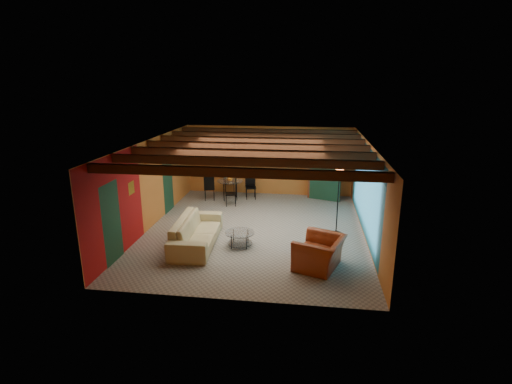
# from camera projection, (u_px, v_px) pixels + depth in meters

# --- Properties ---
(room) EXTENTS (6.52, 8.01, 2.71)m
(room) POSITION_uv_depth(u_px,v_px,m) (256.00, 153.00, 11.51)
(room) COLOR gray
(room) RESTS_ON ground
(sofa) EXTENTS (1.17, 2.68, 0.77)m
(sofa) POSITION_uv_depth(u_px,v_px,m) (197.00, 231.00, 10.91)
(sofa) COLOR tan
(sofa) RESTS_ON ground
(armchair) EXTENTS (1.40, 1.49, 0.78)m
(armchair) POSITION_uv_depth(u_px,v_px,m) (320.00, 253.00, 9.56)
(armchair) COLOR maroon
(armchair) RESTS_ON ground
(coffee_table) EXTENTS (0.85, 0.85, 0.42)m
(coffee_table) POSITION_uv_depth(u_px,v_px,m) (240.00, 239.00, 10.83)
(coffee_table) COLOR white
(coffee_table) RESTS_ON ground
(dining_table) EXTENTS (2.34, 2.34, 1.01)m
(dining_table) POSITION_uv_depth(u_px,v_px,m) (230.00, 186.00, 15.00)
(dining_table) COLOR white
(dining_table) RESTS_ON ground
(armoire) EXTENTS (1.27, 0.90, 2.02)m
(armoire) POSITION_uv_depth(u_px,v_px,m) (325.00, 173.00, 15.02)
(armoire) COLOR brown
(armoire) RESTS_ON ground
(floor_lamp) EXTENTS (0.50, 0.50, 2.08)m
(floor_lamp) POSITION_uv_depth(u_px,v_px,m) (338.00, 201.00, 11.45)
(floor_lamp) COLOR black
(floor_lamp) RESTS_ON ground
(ceiling_fan) EXTENTS (1.50, 1.50, 0.44)m
(ceiling_fan) POSITION_uv_depth(u_px,v_px,m) (255.00, 154.00, 11.40)
(ceiling_fan) COLOR #472614
(ceiling_fan) RESTS_ON ceiling
(painting) EXTENTS (1.05, 0.03, 0.65)m
(painting) POSITION_uv_depth(u_px,v_px,m) (246.00, 153.00, 15.48)
(painting) COLOR black
(painting) RESTS_ON wall_back
(potted_plant) EXTENTS (0.42, 0.37, 0.47)m
(potted_plant) POSITION_uv_depth(u_px,v_px,m) (327.00, 140.00, 14.67)
(potted_plant) COLOR #26661E
(potted_plant) RESTS_ON armoire
(vase) EXTENTS (0.19, 0.19, 0.19)m
(vase) POSITION_uv_depth(u_px,v_px,m) (230.00, 171.00, 14.84)
(vase) COLOR orange
(vase) RESTS_ON dining_table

